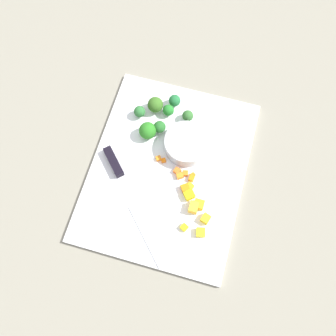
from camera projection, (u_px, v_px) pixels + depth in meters
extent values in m
plane|color=gray|center=(168.00, 171.00, 0.90)|extent=(4.00, 4.00, 0.00)
cube|color=white|center=(168.00, 170.00, 0.90)|extent=(0.45, 0.36, 0.01)
cylinder|color=#B5B8BA|center=(187.00, 144.00, 0.90)|extent=(0.11, 0.11, 0.04)
cube|color=silver|center=(150.00, 235.00, 0.84)|extent=(0.13, 0.12, 0.00)
cube|color=black|center=(114.00, 162.00, 0.89)|extent=(0.07, 0.07, 0.02)
cube|color=orange|center=(185.00, 173.00, 0.88)|extent=(0.02, 0.02, 0.01)
cube|color=orange|center=(180.00, 176.00, 0.88)|extent=(0.02, 0.02, 0.01)
cube|color=orange|center=(193.00, 173.00, 0.88)|extent=(0.01, 0.01, 0.01)
cube|color=orange|center=(191.00, 178.00, 0.88)|extent=(0.02, 0.01, 0.01)
cube|color=orange|center=(185.00, 188.00, 0.87)|extent=(0.02, 0.03, 0.01)
cube|color=orange|center=(158.00, 158.00, 0.90)|extent=(0.02, 0.02, 0.01)
cube|color=orange|center=(178.00, 169.00, 0.89)|extent=(0.02, 0.02, 0.01)
cube|color=orange|center=(164.00, 160.00, 0.90)|extent=(0.01, 0.01, 0.01)
cube|color=yellow|center=(184.00, 227.00, 0.84)|extent=(0.02, 0.02, 0.01)
cube|color=yellow|center=(190.00, 187.00, 0.87)|extent=(0.02, 0.02, 0.01)
cube|color=yellow|center=(189.00, 195.00, 0.86)|extent=(0.03, 0.03, 0.02)
cube|color=yellow|center=(206.00, 219.00, 0.84)|extent=(0.02, 0.02, 0.02)
cube|color=yellow|center=(194.00, 207.00, 0.85)|extent=(0.02, 0.02, 0.02)
cube|color=yellow|center=(199.00, 204.00, 0.85)|extent=(0.02, 0.02, 0.02)
cube|color=yellow|center=(201.00, 232.00, 0.83)|extent=(0.02, 0.02, 0.01)
cylinder|color=#92B158|center=(156.00, 108.00, 0.94)|extent=(0.01, 0.01, 0.01)
sphere|color=#366621|center=(155.00, 105.00, 0.93)|extent=(0.04, 0.04, 0.04)
cylinder|color=#85B95A|center=(168.00, 113.00, 0.94)|extent=(0.01, 0.01, 0.01)
sphere|color=#227627|center=(168.00, 110.00, 0.93)|extent=(0.03, 0.03, 0.03)
cylinder|color=#81AF65|center=(140.00, 114.00, 0.94)|extent=(0.01, 0.01, 0.01)
sphere|color=#2D6D33|center=(140.00, 112.00, 0.92)|extent=(0.03, 0.03, 0.03)
cylinder|color=#98BA67|center=(160.00, 130.00, 0.92)|extent=(0.01, 0.01, 0.01)
sphere|color=#266527|center=(160.00, 127.00, 0.91)|extent=(0.03, 0.03, 0.03)
cylinder|color=#96AF6D|center=(148.00, 134.00, 0.92)|extent=(0.01, 0.01, 0.01)
sphere|color=#297821|center=(148.00, 131.00, 0.90)|extent=(0.04, 0.04, 0.04)
cylinder|color=#81B964|center=(187.00, 118.00, 0.93)|extent=(0.01, 0.01, 0.01)
sphere|color=#30652C|center=(188.00, 116.00, 0.92)|extent=(0.03, 0.03, 0.03)
cylinder|color=#82AE61|center=(175.00, 103.00, 0.95)|extent=(0.01, 0.01, 0.01)
sphere|color=#216935|center=(175.00, 101.00, 0.94)|extent=(0.03, 0.03, 0.03)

